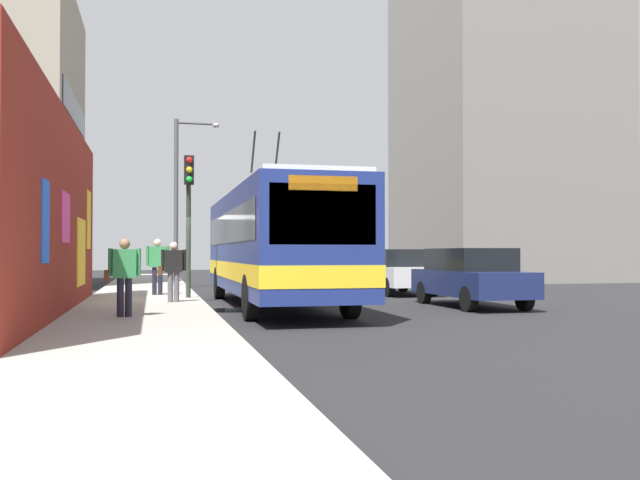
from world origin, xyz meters
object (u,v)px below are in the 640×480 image
(parked_car_dark_gray, at_px, (349,267))
(pedestrian_at_curb, at_px, (173,267))
(parked_car_white, at_px, (396,271))
(pedestrian_midblock, at_px, (157,262))
(city_bus, at_px, (273,242))
(street_lamp, at_px, (181,190))
(parked_car_navy, at_px, (470,276))
(pedestrian_near_wall, at_px, (124,271))
(traffic_light, at_px, (189,202))

(parked_car_dark_gray, height_order, pedestrian_at_curb, pedestrian_at_curb)
(parked_car_white, height_order, pedestrian_midblock, pedestrian_midblock)
(city_bus, xyz_separation_m, parked_car_white, (4.69, -5.20, -0.93))
(parked_car_dark_gray, xyz_separation_m, street_lamp, (-0.16, 7.25, 3.23))
(parked_car_navy, height_order, pedestrian_midblock, pedestrian_midblock)
(city_bus, height_order, pedestrian_near_wall, city_bus)
(parked_car_dark_gray, height_order, traffic_light, traffic_light)
(parked_car_navy, bearing_deg, parked_car_white, 0.00)
(pedestrian_near_wall, distance_m, pedestrian_midblock, 7.47)
(parked_car_white, relative_size, pedestrian_near_wall, 2.66)
(city_bus, bearing_deg, pedestrian_midblock, 39.00)
(city_bus, relative_size, pedestrian_at_curb, 7.12)
(pedestrian_at_curb, relative_size, pedestrian_near_wall, 1.00)
(parked_car_navy, relative_size, parked_car_white, 1.03)
(pedestrian_midblock, bearing_deg, pedestrian_at_curb, -173.35)
(parked_car_white, xyz_separation_m, parked_car_dark_gray, (6.02, -0.00, 0.00))
(city_bus, xyz_separation_m, parked_car_navy, (-1.19, -5.20, -0.93))
(city_bus, relative_size, pedestrian_midblock, 6.53)
(parked_car_navy, distance_m, traffic_light, 8.30)
(parked_car_navy, xyz_separation_m, pedestrian_near_wall, (-2.52, 8.93, 0.25))
(city_bus, distance_m, parked_car_white, 7.07)
(parked_car_white, height_order, parked_car_dark_gray, same)
(parked_car_white, height_order, pedestrian_near_wall, pedestrian_near_wall)
(pedestrian_at_curb, bearing_deg, pedestrian_midblock, 6.65)
(pedestrian_at_curb, height_order, traffic_light, traffic_light)
(parked_car_navy, height_order, parked_car_dark_gray, same)
(pedestrian_near_wall, height_order, pedestrian_midblock, pedestrian_midblock)
(pedestrian_near_wall, xyz_separation_m, pedestrian_midblock, (7.44, -0.71, 0.10))
(city_bus, height_order, pedestrian_at_curb, city_bus)
(parked_car_dark_gray, relative_size, pedestrian_midblock, 2.71)
(city_bus, height_order, parked_car_dark_gray, city_bus)
(pedestrian_at_curb, bearing_deg, city_bus, -98.35)
(parked_car_dark_gray, relative_size, pedestrian_near_wall, 2.95)
(traffic_light, distance_m, street_lamp, 8.58)
(parked_car_white, height_order, pedestrian_at_curb, pedestrian_at_curb)
(city_bus, distance_m, pedestrian_at_curb, 2.75)
(city_bus, relative_size, pedestrian_near_wall, 7.11)
(parked_car_dark_gray, height_order, street_lamp, street_lamp)
(parked_car_dark_gray, bearing_deg, pedestrian_midblock, 130.31)
(city_bus, height_order, parked_car_navy, city_bus)
(parked_car_navy, relative_size, pedestrian_near_wall, 2.75)
(traffic_light, bearing_deg, street_lamp, -0.69)
(city_bus, bearing_deg, parked_car_dark_gray, -25.90)
(parked_car_white, bearing_deg, street_lamp, 51.05)
(city_bus, distance_m, parked_car_dark_gray, 11.94)
(pedestrian_at_curb, xyz_separation_m, traffic_light, (1.65, -0.48, 1.87))
(pedestrian_midblock, height_order, street_lamp, street_lamp)
(pedestrian_midblock, distance_m, street_lamp, 7.47)
(parked_car_navy, bearing_deg, parked_car_dark_gray, 0.00)
(traffic_light, bearing_deg, pedestrian_near_wall, 164.64)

